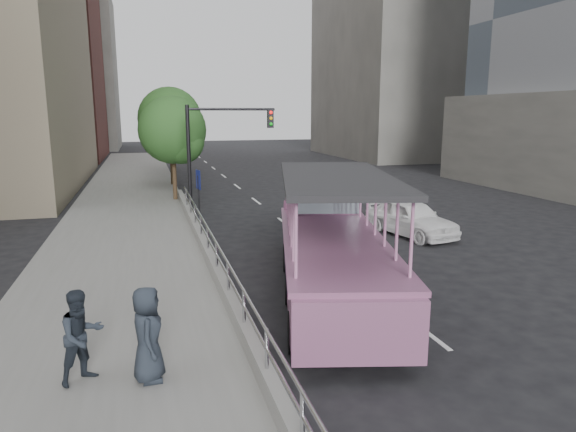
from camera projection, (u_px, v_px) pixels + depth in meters
name	position (u px, v px, depth m)	size (l,w,h in m)	color
ground	(349.00, 303.00, 13.28)	(160.00, 160.00, 0.00)	black
sidewalk	(127.00, 228.00, 21.16)	(5.50, 80.00, 0.30)	gray
kerb_wall	(217.00, 273.00, 14.24)	(0.24, 30.00, 0.36)	gray
guardrail	(216.00, 249.00, 14.11)	(0.07, 22.00, 0.71)	#B9B9BE
duck_boat	(329.00, 245.00, 14.14)	(4.80, 10.42, 3.37)	black
car	(411.00, 218.00, 20.46)	(1.72, 4.26, 1.45)	white
pedestrian_mid	(82.00, 336.00, 8.70)	(0.80, 0.62, 1.64)	#252D37
pedestrian_far	(148.00, 334.00, 8.73)	(0.82, 0.53, 1.68)	#252D37
parking_sign	(199.00, 191.00, 21.67)	(0.14, 0.55, 2.48)	black
traffic_signal	(214.00, 142.00, 23.93)	(4.20, 0.32, 5.20)	black
street_tree_near	(175.00, 133.00, 26.68)	(3.52, 3.52, 5.72)	#3C2A1B
street_tree_far	(172.00, 121.00, 32.30)	(3.97, 3.97, 6.45)	#3C2A1B
midrise_brick	(1.00, 30.00, 51.25)	(18.00, 16.00, 26.00)	brown
midrise_stone_a	(426.00, 10.00, 56.64)	(20.00, 20.00, 32.00)	gray
midrise_stone_b	(52.00, 73.00, 67.47)	(16.00, 14.00, 20.00)	gray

